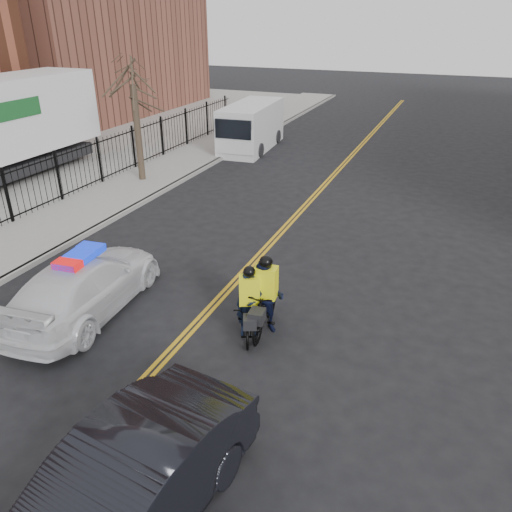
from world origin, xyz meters
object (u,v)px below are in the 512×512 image
object	(u,v)px
police_cruiser	(85,285)
cargo_van	(250,128)
cyclist_far	(265,302)
cyclist_near	(250,311)
dark_sedan	(120,498)

from	to	relation	value
police_cruiser	cargo_van	size ratio (longest dim) A/B	0.88
cargo_van	cyclist_far	xyz separation A→B (m)	(7.13, -15.98, -0.40)
police_cruiser	cyclist_near	world-z (taller)	cyclist_near
cyclist_far	cargo_van	bearing A→B (deg)	108.35
cargo_van	cyclist_far	world-z (taller)	cargo_van
cargo_van	cyclist_near	size ratio (longest dim) A/B	3.08
police_cruiser	cargo_van	world-z (taller)	cargo_van
cargo_van	dark_sedan	bearing A→B (deg)	-75.99
dark_sedan	cargo_van	world-z (taller)	cargo_van
police_cruiser	cyclist_near	size ratio (longest dim) A/B	2.70
police_cruiser	cyclist_far	size ratio (longest dim) A/B	2.60
dark_sedan	cyclist_far	xyz separation A→B (m)	(-0.05, 5.61, -0.03)
cargo_van	cyclist_near	distance (m)	17.65
cyclist_near	cargo_van	bearing A→B (deg)	89.13
dark_sedan	cyclist_near	bearing A→B (deg)	100.29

